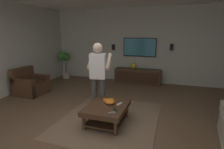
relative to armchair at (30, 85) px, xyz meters
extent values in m
plane|color=brown|center=(-1.23, -2.71, -0.28)|extent=(9.06, 9.06, 0.00)
cube|color=#B2B7AD|center=(2.60, -2.71, 1.11)|extent=(0.10, 6.64, 2.78)
cube|color=#7A604C|center=(-0.81, -2.90, -0.27)|extent=(2.42, 2.03, 0.01)
cube|color=#472D1E|center=(0.00, -0.04, -0.08)|extent=(0.82, 0.82, 0.40)
cube|color=#472D1E|center=(0.01, 0.28, 0.33)|extent=(0.80, 0.20, 0.42)
cube|color=#472D1E|center=(-0.32, -0.03, 0.00)|extent=(0.18, 0.80, 0.56)
cube|color=#472D1E|center=(0.32, -0.05, 0.00)|extent=(0.18, 0.80, 0.56)
cube|color=#422B1C|center=(-1.01, -2.90, 0.07)|extent=(1.00, 0.80, 0.10)
cylinder|color=#422B1C|center=(-0.59, -3.22, -0.13)|extent=(0.07, 0.07, 0.30)
cylinder|color=#422B1C|center=(-0.59, -2.58, -0.13)|extent=(0.07, 0.07, 0.30)
cylinder|color=#422B1C|center=(-1.43, -3.22, -0.13)|extent=(0.07, 0.07, 0.30)
cylinder|color=#422B1C|center=(-1.43, -2.58, -0.13)|extent=(0.07, 0.07, 0.30)
cube|color=#382417|center=(-1.01, -2.90, -0.18)|extent=(0.88, 0.68, 0.03)
cube|color=#422B1C|center=(2.27, -2.93, 0.00)|extent=(0.44, 1.70, 0.55)
cube|color=#352216|center=(2.04, -2.93, 0.00)|extent=(0.01, 1.56, 0.39)
cube|color=black|center=(2.51, -2.93, 1.06)|extent=(0.05, 1.23, 0.69)
cube|color=teal|center=(2.48, -2.93, 1.06)|extent=(0.01, 1.17, 0.63)
cylinder|color=#3F3F3F|center=(-0.49, -2.60, 0.13)|extent=(0.14, 0.14, 0.82)
cylinder|color=#3F3F3F|center=(-0.52, -2.40, 0.13)|extent=(0.14, 0.14, 0.82)
cube|color=white|center=(-0.50, -2.50, 0.83)|extent=(0.28, 0.39, 0.58)
sphere|color=beige|center=(-0.50, -2.50, 1.25)|extent=(0.22, 0.22, 0.22)
cylinder|color=beige|center=(-0.29, -2.69, 0.92)|extent=(0.49, 0.17, 0.37)
cylinder|color=beige|center=(-0.36, -2.26, 0.92)|extent=(0.49, 0.17, 0.37)
cube|color=white|center=(-0.13, -2.44, 0.82)|extent=(0.05, 0.06, 0.16)
cylinder|color=#B7B2A8|center=(2.10, 0.06, -0.16)|extent=(0.29, 0.29, 0.25)
cylinder|color=brown|center=(2.10, 0.06, 0.17)|extent=(0.04, 0.04, 0.40)
sphere|color=#3D7F38|center=(2.09, 0.00, 0.60)|extent=(0.21, 0.21, 0.21)
sphere|color=#3D7F38|center=(2.17, 0.08, 0.62)|extent=(0.35, 0.35, 0.35)
sphere|color=#3D7F38|center=(2.03, 0.18, 0.67)|extent=(0.35, 0.35, 0.35)
sphere|color=#3D7F38|center=(2.06, -0.04, 0.62)|extent=(0.22, 0.22, 0.22)
ellipsoid|color=orange|center=(-0.92, -2.94, 0.17)|extent=(0.21, 0.21, 0.09)
cube|color=white|center=(-0.89, -3.14, 0.13)|extent=(0.16, 0.10, 0.02)
cube|color=black|center=(-1.19, -3.14, 0.13)|extent=(0.15, 0.11, 0.02)
cube|color=slate|center=(-1.35, -3.13, 0.13)|extent=(0.12, 0.15, 0.02)
cube|color=orange|center=(-0.78, -2.86, 0.14)|extent=(0.25, 0.27, 0.04)
sphere|color=gold|center=(2.28, -2.76, 0.38)|extent=(0.22, 0.22, 0.22)
cube|color=black|center=(2.52, -4.08, 1.09)|extent=(0.06, 0.12, 0.22)
cube|color=black|center=(2.52, -1.89, 1.04)|extent=(0.06, 0.12, 0.22)
camera|label=1|loc=(-4.26, -4.10, 1.57)|focal=28.74mm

